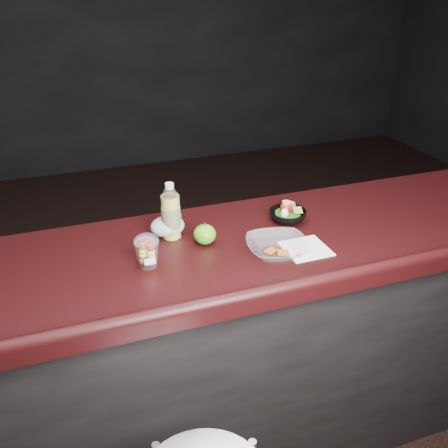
# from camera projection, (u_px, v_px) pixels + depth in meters

# --- Properties ---
(room_shell) EXTENTS (8.00, 8.00, 8.00)m
(room_shell) POSITION_uv_depth(u_px,v_px,m) (285.00, 17.00, 1.25)
(room_shell) COLOR black
(room_shell) RESTS_ON ground
(counter) EXTENTS (4.06, 0.71, 1.02)m
(counter) POSITION_uv_depth(u_px,v_px,m) (236.00, 348.00, 2.11)
(counter) COLOR black
(counter) RESTS_ON ground
(lemonade_bottle) EXTENTS (0.07, 0.07, 0.22)m
(lemonade_bottle) POSITION_uv_depth(u_px,v_px,m) (171.00, 215.00, 1.88)
(lemonade_bottle) COLOR gold
(lemonade_bottle) RESTS_ON counter
(fruit_cup) EXTENTS (0.09, 0.09, 0.12)m
(fruit_cup) POSITION_uv_depth(u_px,v_px,m) (147.00, 250.00, 1.70)
(fruit_cup) COLOR white
(fruit_cup) RESTS_ON counter
(green_apple) EXTENTS (0.08, 0.08, 0.09)m
(green_apple) POSITION_uv_depth(u_px,v_px,m) (205.00, 234.00, 1.85)
(green_apple) COLOR #4B9311
(green_apple) RESTS_ON counter
(plastic_bag) EXTENTS (0.13, 0.11, 0.10)m
(plastic_bag) POSITION_uv_depth(u_px,v_px,m) (168.00, 225.00, 1.91)
(plastic_bag) COLOR silver
(plastic_bag) RESTS_ON counter
(snack_bowl) EXTENTS (0.18, 0.18, 0.08)m
(snack_bowl) POSITION_uv_depth(u_px,v_px,m) (287.00, 215.00, 2.03)
(snack_bowl) COLOR black
(snack_bowl) RESTS_ON counter
(takeout_bowl) EXTENTS (0.26, 0.26, 0.05)m
(takeout_bowl) POSITION_uv_depth(u_px,v_px,m) (277.00, 248.00, 1.79)
(takeout_bowl) COLOR silver
(takeout_bowl) RESTS_ON counter
(paper_napkin) EXTENTS (0.16, 0.16, 0.00)m
(paper_napkin) POSITION_uv_depth(u_px,v_px,m) (306.00, 249.00, 1.83)
(paper_napkin) COLOR white
(paper_napkin) RESTS_ON counter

